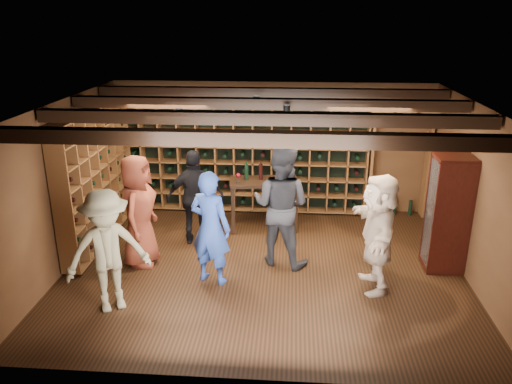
# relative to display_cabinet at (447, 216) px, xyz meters

# --- Properties ---
(ground) EXTENTS (6.00, 6.00, 0.00)m
(ground) POSITION_rel_display_cabinet_xyz_m (-2.71, -0.20, -0.86)
(ground) COLOR black
(ground) RESTS_ON ground
(room_shell) EXTENTS (6.00, 6.00, 6.00)m
(room_shell) POSITION_rel_display_cabinet_xyz_m (-2.71, -0.15, 1.56)
(room_shell) COLOR #55341D
(room_shell) RESTS_ON ground
(wine_rack_back) EXTENTS (4.65, 0.30, 2.20)m
(wine_rack_back) POSITION_rel_display_cabinet_xyz_m (-3.24, 2.13, 0.29)
(wine_rack_back) COLOR brown
(wine_rack_back) RESTS_ON ground
(wine_rack_left) EXTENTS (0.30, 2.65, 2.20)m
(wine_rack_left) POSITION_rel_display_cabinet_xyz_m (-5.54, 0.62, 0.29)
(wine_rack_left) COLOR brown
(wine_rack_left) RESTS_ON ground
(crate_shelf) EXTENTS (1.20, 0.32, 2.07)m
(crate_shelf) POSITION_rel_display_cabinet_xyz_m (-0.31, 2.12, 0.71)
(crate_shelf) COLOR brown
(crate_shelf) RESTS_ON ground
(display_cabinet) EXTENTS (0.55, 0.50, 1.75)m
(display_cabinet) POSITION_rel_display_cabinet_xyz_m (0.00, 0.00, 0.00)
(display_cabinet) COLOR black
(display_cabinet) RESTS_ON ground
(man_blue_shirt) EXTENTS (0.71, 0.59, 1.68)m
(man_blue_shirt) POSITION_rel_display_cabinet_xyz_m (-3.44, -0.65, -0.02)
(man_blue_shirt) COLOR navy
(man_blue_shirt) RESTS_ON ground
(man_grey_suit) EXTENTS (1.11, 0.99, 1.89)m
(man_grey_suit) POSITION_rel_display_cabinet_xyz_m (-2.47, 0.02, 0.09)
(man_grey_suit) COLOR black
(man_grey_suit) RESTS_ON ground
(guest_red_floral) EXTENTS (0.59, 0.87, 1.74)m
(guest_red_floral) POSITION_rel_display_cabinet_xyz_m (-4.62, -0.17, 0.02)
(guest_red_floral) COLOR maroon
(guest_red_floral) RESTS_ON ground
(guest_woman_black) EXTENTS (1.00, 0.54, 1.61)m
(guest_woman_black) POSITION_rel_display_cabinet_xyz_m (-3.90, 0.63, -0.05)
(guest_woman_black) COLOR black
(guest_woman_black) RESTS_ON ground
(guest_khaki) EXTENTS (1.24, 1.07, 1.66)m
(guest_khaki) POSITION_rel_display_cabinet_xyz_m (-4.64, -1.46, -0.03)
(guest_khaki) COLOR #7C7456
(guest_khaki) RESTS_ON ground
(guest_beige) EXTENTS (0.57, 1.59, 1.69)m
(guest_beige) POSITION_rel_display_cabinet_xyz_m (-1.11, -0.65, -0.01)
(guest_beige) COLOR #C1A78E
(guest_beige) RESTS_ON ground
(tasting_table) EXTENTS (1.28, 0.76, 1.19)m
(tasting_table) POSITION_rel_display_cabinet_xyz_m (-2.81, 1.32, -0.06)
(tasting_table) COLOR black
(tasting_table) RESTS_ON ground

